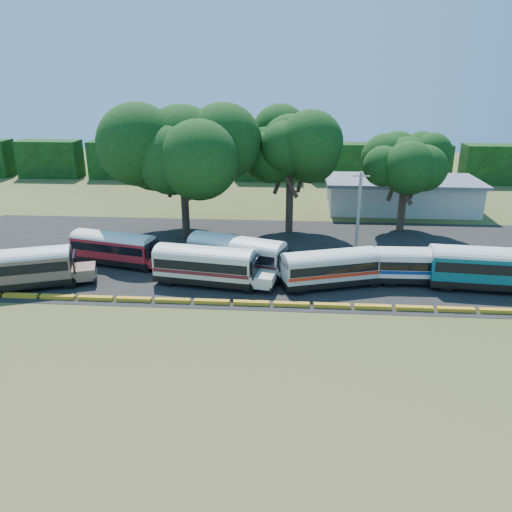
# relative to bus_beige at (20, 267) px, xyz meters

# --- Properties ---
(ground) EXTENTS (160.00, 160.00, 0.00)m
(ground) POSITION_rel_bus_beige_xyz_m (17.15, -2.69, -1.91)
(ground) COLOR #384D19
(ground) RESTS_ON ground
(asphalt_strip) EXTENTS (64.00, 24.00, 0.02)m
(asphalt_strip) POSITION_rel_bus_beige_xyz_m (18.15, 9.31, -1.90)
(asphalt_strip) COLOR black
(asphalt_strip) RESTS_ON ground
(curb) EXTENTS (53.70, 0.45, 0.30)m
(curb) POSITION_rel_bus_beige_xyz_m (17.15, -1.69, -1.76)
(curb) COLOR orange
(curb) RESTS_ON ground
(terminal_building) EXTENTS (19.00, 9.00, 4.00)m
(terminal_building) POSITION_rel_bus_beige_xyz_m (35.15, 27.31, 0.13)
(terminal_building) COLOR #B9B3AA
(terminal_building) RESTS_ON ground
(treeline_backdrop) EXTENTS (130.00, 4.00, 6.00)m
(treeline_backdrop) POSITION_rel_bus_beige_xyz_m (17.15, 45.31, 1.09)
(treeline_backdrop) COLOR black
(treeline_backdrop) RESTS_ON ground
(bus_beige) EXTENTS (10.35, 5.71, 3.32)m
(bus_beige) POSITION_rel_bus_beige_xyz_m (0.00, 0.00, 0.00)
(bus_beige) COLOR black
(bus_beige) RESTS_ON ground
(bus_red) EXTENTS (9.50, 4.36, 3.03)m
(bus_red) POSITION_rel_bus_beige_xyz_m (5.78, 5.79, -0.17)
(bus_red) COLOR black
(bus_red) RESTS_ON ground
(bus_cream_west) EXTENTS (10.16, 3.92, 3.26)m
(bus_cream_west) POSITION_rel_bus_beige_xyz_m (14.75, 1.86, -0.06)
(bus_cream_west) COLOR black
(bus_cream_west) RESTS_ON ground
(bus_cream_east) EXTENTS (10.41, 5.67, 3.34)m
(bus_cream_east) POSITION_rel_bus_beige_xyz_m (17.09, 4.42, -0.02)
(bus_cream_east) COLOR black
(bus_cream_east) RESTS_ON ground
(bus_white_red) EXTENTS (9.69, 5.07, 3.10)m
(bus_white_red) POSITION_rel_bus_beige_xyz_m (24.86, 2.24, -0.15)
(bus_white_red) COLOR black
(bus_white_red) RESTS_ON ground
(bus_white_blue) EXTENTS (9.31, 2.50, 3.05)m
(bus_white_blue) POSITION_rel_bus_beige_xyz_m (32.41, 3.47, -0.18)
(bus_white_blue) COLOR black
(bus_white_blue) RESTS_ON ground
(bus_teal) EXTENTS (10.83, 3.54, 3.50)m
(bus_teal) POSITION_rel_bus_beige_xyz_m (37.30, 2.60, 0.10)
(bus_teal) COLOR black
(bus_teal) RESTS_ON ground
(tree_west) EXTENTS (11.26, 11.26, 13.62)m
(tree_west) POSITION_rel_bus_beige_xyz_m (10.36, 14.54, 7.55)
(tree_west) COLOR #36241B
(tree_west) RESTS_ON ground
(tree_center) EXTENTS (8.58, 8.58, 12.56)m
(tree_center) POSITION_rel_bus_beige_xyz_m (21.25, 17.04, 7.44)
(tree_center) COLOR #36241B
(tree_center) RESTS_ON ground
(tree_east) EXTENTS (7.20, 7.20, 10.23)m
(tree_east) POSITION_rel_bus_beige_xyz_m (33.48, 18.28, 5.61)
(tree_east) COLOR #36241B
(tree_east) RESTS_ON ground
(utility_pole) EXTENTS (1.60, 0.30, 7.87)m
(utility_pole) POSITION_rel_bus_beige_xyz_m (27.81, 10.77, 2.14)
(utility_pole) COLOR gray
(utility_pole) RESTS_ON ground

